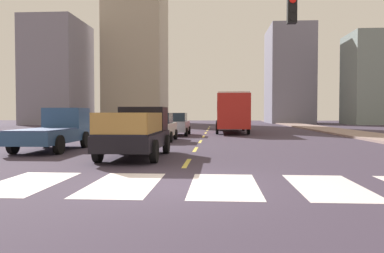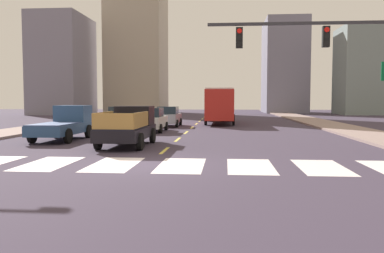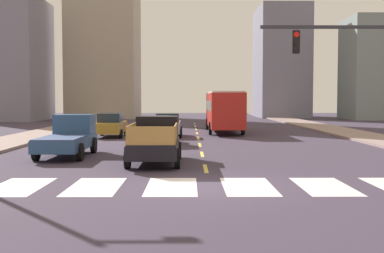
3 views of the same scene
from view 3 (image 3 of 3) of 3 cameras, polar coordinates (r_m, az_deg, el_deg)
name	(u,v)px [view 3 (image 3 of 3)]	position (r m, az deg, el deg)	size (l,w,h in m)	color
ground_plane	(210,187)	(15.60, 2.08, -6.95)	(160.00, 160.00, 0.00)	#3C3243
sidewalk_right	(373,138)	(35.73, 20.18, -1.27)	(3.54, 110.00, 0.15)	gray
sidewalk_left	(23,138)	(35.28, -18.93, -1.30)	(3.54, 110.00, 0.15)	gray
crosswalk_stripe_1	(18,187)	(16.48, -19.43, -6.57)	(1.58, 3.30, 0.01)	white
crosswalk_stripe_2	(95,187)	(15.86, -11.14, -6.82)	(1.58, 3.30, 0.01)	white
crosswalk_stripe_3	(172,186)	(15.60, -2.36, -6.94)	(1.58, 3.30, 0.01)	white
crosswalk_stripe_4	(248,186)	(15.70, 6.50, -6.89)	(1.58, 3.30, 0.01)	white
crosswalk_stripe_5	(324,186)	(16.16, 15.05, -6.69)	(1.58, 3.30, 0.01)	white
lane_dash_0	(206,168)	(19.55, 1.58, -4.87)	(0.16, 2.40, 0.01)	#DFC94E
lane_dash_1	(202,154)	(24.51, 1.17, -3.22)	(0.16, 2.40, 0.01)	#DFC94E
lane_dash_2	(200,145)	(29.48, 0.91, -2.13)	(0.16, 2.40, 0.01)	#DFC94E
lane_dash_3	(198,138)	(34.46, 0.72, -1.35)	(0.16, 2.40, 0.01)	#DFC94E
lane_dash_4	(197,133)	(39.44, 0.58, -0.77)	(0.16, 2.40, 0.01)	#DFC94E
lane_dash_5	(196,129)	(44.43, 0.47, -0.32)	(0.16, 2.40, 0.01)	#DFC94E
lane_dash_6	(195,126)	(49.42, 0.38, 0.04)	(0.16, 2.40, 0.01)	#DFC94E
lane_dash_7	(195,124)	(54.42, 0.31, 0.33)	(0.16, 2.40, 0.01)	#DFC94E
pickup_stakebed	(156,141)	(21.45, -4.21, -1.65)	(2.18, 5.20, 1.96)	black
pickup_dark	(69,137)	(24.59, -14.02, -1.15)	(2.18, 5.20, 1.96)	navy
city_bus	(224,108)	(40.61, 3.71, 2.09)	(2.72, 10.80, 3.32)	red
sedan_far	(111,125)	(35.99, -9.37, 0.17)	(2.02, 4.40, 1.72)	#A67A24
sedan_near_left	(157,130)	(29.94, -4.09, -0.41)	(2.02, 4.40, 1.72)	silver
sedan_mid	(168,125)	(35.75, -2.79, 0.19)	(2.02, 4.40, 1.72)	gray
block_mid_left	(281,63)	(75.59, 10.23, 7.26)	(7.06, 10.98, 16.26)	gray
block_mid_right	(383,69)	(70.88, 21.26, 6.25)	(9.88, 7.87, 13.51)	gray
block_low_left	(14,60)	(67.42, -19.93, 7.28)	(7.53, 10.86, 15.48)	gray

